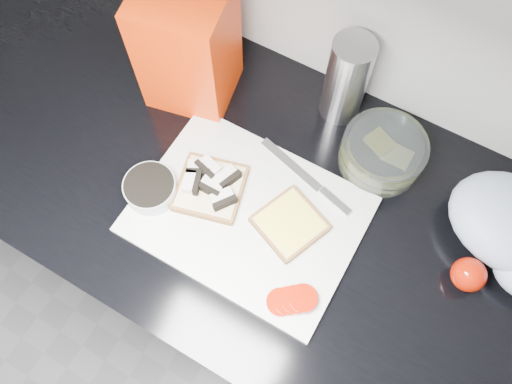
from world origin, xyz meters
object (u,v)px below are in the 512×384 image
bread_bag (188,46)px  steel_canister (346,80)px  cutting_board (248,215)px  glass_bowl (382,153)px

bread_bag → steel_canister: 0.30m
cutting_board → steel_canister: 0.31m
cutting_board → bread_bag: 0.33m
glass_bowl → steel_canister: steel_canister is taller
glass_bowl → bread_bag: bearing=-175.5°
cutting_board → bread_bag: (-0.24, 0.19, 0.12)m
cutting_board → bread_bag: size_ratio=1.60×
cutting_board → glass_bowl: glass_bowl is taller
cutting_board → glass_bowl: (0.16, 0.23, 0.03)m
glass_bowl → steel_canister: 0.15m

